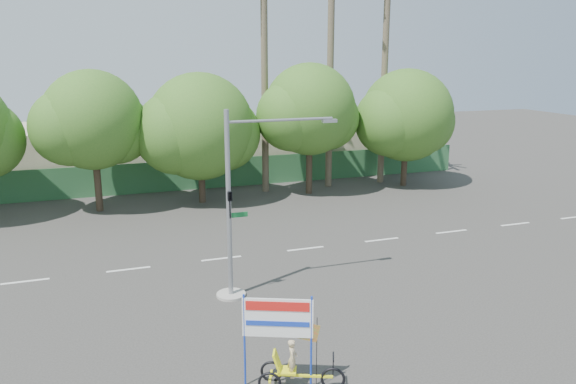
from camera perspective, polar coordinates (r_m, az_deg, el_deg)
name	(u,v)px	position (r m, az deg, el deg)	size (l,w,h in m)	color
ground	(334,334)	(18.89, 4.73, -14.20)	(120.00, 120.00, 0.00)	#33302D
fence	(207,174)	(38.17, -8.20, 1.84)	(38.00, 0.08, 2.00)	#336B3D
building_left	(50,156)	(41.92, -23.01, 3.35)	(12.00, 8.00, 4.00)	beige
building_right	(297,146)	(44.37, 0.87, 4.72)	(14.00, 8.00, 3.60)	beige
tree_left	(92,124)	(33.44, -19.29, 6.57)	(6.66, 5.60, 8.07)	#473828
tree_center	(199,130)	(34.00, -9.03, 6.27)	(7.62, 6.40, 7.85)	#473828
tree_right	(309,113)	(35.77, 2.14, 8.05)	(6.90, 5.80, 8.36)	#473828
tree_far_right	(406,118)	(38.88, 11.89, 7.35)	(7.38, 6.20, 7.94)	#473828
palm_tall	(331,28)	(37.78, 4.39, 16.27)	(3.73, 3.79, 17.45)	#70604C
palm_mid	(386,45)	(39.49, 9.88, 14.46)	(3.73, 3.79, 15.45)	#70604C
palm_short	(264,54)	(36.22, -2.42, 13.86)	(3.73, 3.79, 14.45)	#70604C
traffic_signal	(237,221)	(20.63, -5.17, -2.96)	(4.72, 1.10, 7.00)	gray
trike_billboard	(288,351)	(15.70, -0.05, -15.81)	(2.60, 1.29, 2.74)	black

